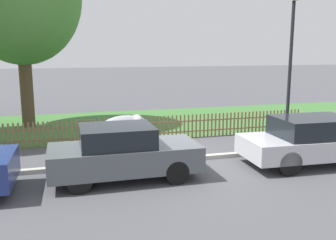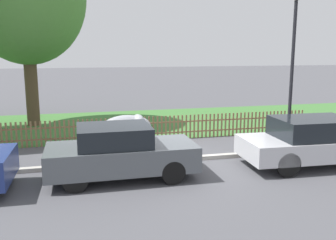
{
  "view_description": "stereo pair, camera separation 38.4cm",
  "coord_description": "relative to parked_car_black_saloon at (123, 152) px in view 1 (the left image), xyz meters",
  "views": [
    {
      "loc": [
        -2.95,
        -10.21,
        3.3
      ],
      "look_at": [
        0.18,
        1.0,
        1.1
      ],
      "focal_mm": 40.0,
      "sensor_mm": 36.0,
      "label": 1
    },
    {
      "loc": [
        -2.58,
        -10.31,
        3.3
      ],
      "look_at": [
        0.18,
        1.0,
        1.1
      ],
      "focal_mm": 40.0,
      "sensor_mm": 36.0,
      "label": 2
    }
  ],
  "objects": [
    {
      "name": "ground_plane",
      "position": [
        1.58,
        0.99,
        -0.71
      ],
      "size": [
        120.0,
        120.0,
        0.0
      ],
      "primitive_type": "plane",
      "color": "#4C4C51"
    },
    {
      "name": "kerb_stone",
      "position": [
        1.58,
        1.09,
        -0.65
      ],
      "size": [
        29.68,
        0.2,
        0.12
      ],
      "primitive_type": "cube",
      "color": "#B2ADA3",
      "rests_on": "ground"
    },
    {
      "name": "grass_strip",
      "position": [
        1.58,
        7.27,
        -0.7
      ],
      "size": [
        29.68,
        6.85,
        0.01
      ],
      "primitive_type": "cube",
      "color": "#3D7033",
      "rests_on": "ground"
    },
    {
      "name": "park_fence",
      "position": [
        1.58,
        3.85,
        -0.26
      ],
      "size": [
        29.68,
        0.05,
        0.9
      ],
      "color": "olive",
      "rests_on": "ground"
    },
    {
      "name": "parked_car_black_saloon",
      "position": [
        0.0,
        0.0,
        0.0
      ],
      "size": [
        3.81,
        1.66,
        1.41
      ],
      "rotation": [
        0.0,
        0.0,
        -0.0
      ],
      "color": "#51565B",
      "rests_on": "ground"
    },
    {
      "name": "parked_car_navy_estate",
      "position": [
        5.65,
        -0.2,
        0.0
      ],
      "size": [
        4.6,
        1.91,
        1.39
      ],
      "rotation": [
        0.0,
        0.0,
        -0.04
      ],
      "color": "#BCBCC1",
      "rests_on": "ground"
    },
    {
      "name": "covered_motorcycle",
      "position": [
        0.64,
        3.27,
        -0.04
      ],
      "size": [
        1.95,
        0.73,
        1.09
      ],
      "rotation": [
        0.0,
        0.0,
        0.06
      ],
      "color": "black",
      "rests_on": "ground"
    },
    {
      "name": "street_lamp",
      "position": [
        5.89,
        1.62,
        2.51
      ],
      "size": [
        0.2,
        0.79,
        5.02
      ],
      "color": "black",
      "rests_on": "ground"
    }
  ]
}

